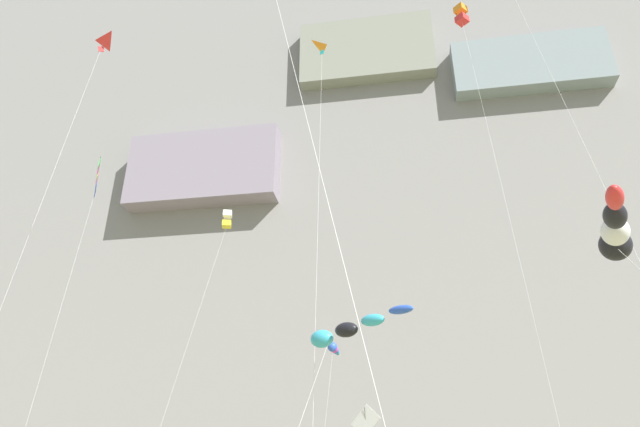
{
  "coord_description": "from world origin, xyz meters",
  "views": [
    {
      "loc": [
        2.64,
        -2.48,
        2.11
      ],
      "look_at": [
        -1.57,
        23.74,
        15.42
      ],
      "focal_mm": 31.45,
      "sensor_mm": 36.0,
      "label": 1
    }
  ],
  "objects_px": {
    "kite_windsock_low_left": "(615,233)",
    "kite_delta_upper_mid": "(326,72)",
    "kite_banner_low_center": "(95,185)",
    "kite_diamond_mid_left": "(365,424)",
    "kite_box_mid_center": "(462,17)",
    "kite_box_high_center": "(227,221)",
    "kite_delta_mid_right": "(90,58)",
    "kite_windsock_upper_left": "(344,331)",
    "kite_windsock_near_cliff": "(334,349)"
  },
  "relations": [
    {
      "from": "kite_windsock_upper_left",
      "to": "kite_banner_low_center",
      "type": "distance_m",
      "value": 24.92
    },
    {
      "from": "kite_windsock_upper_left",
      "to": "kite_diamond_mid_left",
      "type": "distance_m",
      "value": 16.04
    },
    {
      "from": "kite_windsock_low_left",
      "to": "kite_windsock_upper_left",
      "type": "bearing_deg",
      "value": 147.22
    },
    {
      "from": "kite_windsock_near_cliff",
      "to": "kite_delta_upper_mid",
      "type": "distance_m",
      "value": 21.52
    },
    {
      "from": "kite_box_mid_center",
      "to": "kite_windsock_upper_left",
      "type": "bearing_deg",
      "value": -133.05
    },
    {
      "from": "kite_windsock_near_cliff",
      "to": "kite_diamond_mid_left",
      "type": "height_order",
      "value": "kite_windsock_near_cliff"
    },
    {
      "from": "kite_diamond_mid_left",
      "to": "kite_delta_mid_right",
      "type": "bearing_deg",
      "value": -139.84
    },
    {
      "from": "kite_windsock_upper_left",
      "to": "kite_box_mid_center",
      "type": "height_order",
      "value": "kite_box_mid_center"
    },
    {
      "from": "kite_box_high_center",
      "to": "kite_banner_low_center",
      "type": "relative_size",
      "value": 0.94
    },
    {
      "from": "kite_windsock_near_cliff",
      "to": "kite_delta_mid_right",
      "type": "height_order",
      "value": "kite_delta_mid_right"
    },
    {
      "from": "kite_box_mid_center",
      "to": "kite_windsock_low_left",
      "type": "height_order",
      "value": "kite_box_mid_center"
    },
    {
      "from": "kite_diamond_mid_left",
      "to": "kite_box_mid_center",
      "type": "height_order",
      "value": "kite_box_mid_center"
    },
    {
      "from": "kite_diamond_mid_left",
      "to": "kite_box_mid_center",
      "type": "bearing_deg",
      "value": -47.66
    },
    {
      "from": "kite_diamond_mid_left",
      "to": "kite_banner_low_center",
      "type": "height_order",
      "value": "kite_banner_low_center"
    },
    {
      "from": "kite_windsock_low_left",
      "to": "kite_delta_mid_right",
      "type": "bearing_deg",
      "value": 159.59
    },
    {
      "from": "kite_box_high_center",
      "to": "kite_windsock_low_left",
      "type": "bearing_deg",
      "value": -48.15
    },
    {
      "from": "kite_delta_mid_right",
      "to": "kite_box_mid_center",
      "type": "xyz_separation_m",
      "value": [
        22.37,
        3.92,
        3.64
      ]
    },
    {
      "from": "kite_banner_low_center",
      "to": "kite_diamond_mid_left",
      "type": "bearing_deg",
      "value": 17.21
    },
    {
      "from": "kite_box_mid_center",
      "to": "kite_delta_upper_mid",
      "type": "xyz_separation_m",
      "value": [
        -8.36,
        -2.4,
        -5.35
      ]
    },
    {
      "from": "kite_diamond_mid_left",
      "to": "kite_banner_low_center",
      "type": "xyz_separation_m",
      "value": [
        -17.31,
        -5.36,
        15.01
      ]
    },
    {
      "from": "kite_box_mid_center",
      "to": "kite_windsock_low_left",
      "type": "xyz_separation_m",
      "value": [
        0.87,
        -12.57,
        -20.76
      ]
    },
    {
      "from": "kite_delta_mid_right",
      "to": "kite_delta_upper_mid",
      "type": "xyz_separation_m",
      "value": [
        14.01,
        1.52,
        -1.7
      ]
    },
    {
      "from": "kite_delta_mid_right",
      "to": "kite_windsock_low_left",
      "type": "relative_size",
      "value": 3.01
    },
    {
      "from": "kite_delta_upper_mid",
      "to": "kite_windsock_near_cliff",
      "type": "bearing_deg",
      "value": 96.74
    },
    {
      "from": "kite_windsock_low_left",
      "to": "kite_delta_upper_mid",
      "type": "bearing_deg",
      "value": 132.24
    },
    {
      "from": "kite_box_high_center",
      "to": "kite_delta_upper_mid",
      "type": "relative_size",
      "value": 0.79
    },
    {
      "from": "kite_diamond_mid_left",
      "to": "kite_banner_low_center",
      "type": "relative_size",
      "value": 0.32
    },
    {
      "from": "kite_windsock_near_cliff",
      "to": "kite_delta_upper_mid",
      "type": "height_order",
      "value": "kite_delta_upper_mid"
    },
    {
      "from": "kite_diamond_mid_left",
      "to": "kite_windsock_upper_left",
      "type": "bearing_deg",
      "value": -87.46
    },
    {
      "from": "kite_windsock_near_cliff",
      "to": "kite_windsock_low_left",
      "type": "bearing_deg",
      "value": -68.01
    },
    {
      "from": "kite_diamond_mid_left",
      "to": "kite_windsock_near_cliff",
      "type": "bearing_deg",
      "value": 111.36
    },
    {
      "from": "kite_diamond_mid_left",
      "to": "kite_box_mid_center",
      "type": "relative_size",
      "value": 0.23
    },
    {
      "from": "kite_box_mid_center",
      "to": "kite_delta_upper_mid",
      "type": "height_order",
      "value": "kite_box_mid_center"
    },
    {
      "from": "kite_box_high_center",
      "to": "kite_diamond_mid_left",
      "type": "height_order",
      "value": "kite_box_high_center"
    },
    {
      "from": "kite_delta_mid_right",
      "to": "kite_box_mid_center",
      "type": "height_order",
      "value": "kite_box_mid_center"
    },
    {
      "from": "kite_delta_mid_right",
      "to": "kite_windsock_upper_left",
      "type": "bearing_deg",
      "value": -13.11
    },
    {
      "from": "kite_windsock_low_left",
      "to": "kite_delta_upper_mid",
      "type": "relative_size",
      "value": 0.34
    },
    {
      "from": "kite_windsock_low_left",
      "to": "kite_banner_low_center",
      "type": "xyz_separation_m",
      "value": [
        -25.89,
        15.67,
        12.59
      ]
    },
    {
      "from": "kite_delta_mid_right",
      "to": "kite_windsock_upper_left",
      "type": "height_order",
      "value": "kite_delta_mid_right"
    },
    {
      "from": "kite_diamond_mid_left",
      "to": "kite_banner_low_center",
      "type": "distance_m",
      "value": 23.53
    },
    {
      "from": "kite_windsock_upper_left",
      "to": "kite_box_mid_center",
      "type": "distance_m",
      "value": 24.04
    },
    {
      "from": "kite_box_high_center",
      "to": "kite_windsock_near_cliff",
      "type": "distance_m",
      "value": 12.9
    },
    {
      "from": "kite_box_high_center",
      "to": "kite_diamond_mid_left",
      "type": "xyz_separation_m",
      "value": [
        9.34,
        1.02,
        -13.76
      ]
    },
    {
      "from": "kite_windsock_near_cliff",
      "to": "kite_diamond_mid_left",
      "type": "xyz_separation_m",
      "value": [
        2.78,
        -7.11,
        -6.18
      ]
    },
    {
      "from": "kite_diamond_mid_left",
      "to": "kite_windsock_low_left",
      "type": "height_order",
      "value": "kite_windsock_low_left"
    },
    {
      "from": "kite_banner_low_center",
      "to": "kite_delta_upper_mid",
      "type": "height_order",
      "value": "kite_delta_upper_mid"
    },
    {
      "from": "kite_delta_upper_mid",
      "to": "kite_windsock_upper_left",
      "type": "bearing_deg",
      "value": -75.04
    },
    {
      "from": "kite_windsock_near_cliff",
      "to": "kite_delta_upper_mid",
      "type": "relative_size",
      "value": 0.48
    },
    {
      "from": "kite_delta_mid_right",
      "to": "kite_diamond_mid_left",
      "type": "xyz_separation_m",
      "value": [
        14.67,
        12.38,
        -19.55
      ]
    },
    {
      "from": "kite_diamond_mid_left",
      "to": "kite_box_high_center",
      "type": "bearing_deg",
      "value": -173.79
    }
  ]
}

